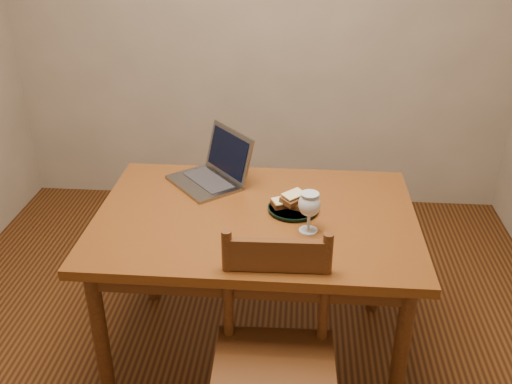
# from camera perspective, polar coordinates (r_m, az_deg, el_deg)

# --- Properties ---
(floor) EXTENTS (3.20, 3.20, 0.02)m
(floor) POSITION_cam_1_polar(r_m,az_deg,el_deg) (2.74, -2.12, -16.40)
(floor) COLOR black
(floor) RESTS_ON ground
(back_wall) EXTENTS (3.20, 0.02, 2.60)m
(back_wall) POSITION_cam_1_polar(r_m,az_deg,el_deg) (3.63, 0.55, 18.13)
(back_wall) COLOR gray
(back_wall) RESTS_ON floor
(table) EXTENTS (1.30, 0.90, 0.74)m
(table) POSITION_cam_1_polar(r_m,az_deg,el_deg) (2.36, -0.04, -4.06)
(table) COLOR #56290E
(table) RESTS_ON floor
(chair) EXTENTS (0.43, 0.41, 0.45)m
(chair) POSITION_cam_1_polar(r_m,az_deg,el_deg) (2.04, 1.86, -15.85)
(chair) COLOR #3B1F0C
(chair) RESTS_ON floor
(plate) EXTENTS (0.21, 0.21, 0.02)m
(plate) POSITION_cam_1_polar(r_m,az_deg,el_deg) (2.34, 3.74, -1.69)
(plate) COLOR black
(plate) RESTS_ON table
(sandwich_cheese) EXTENTS (0.12, 0.10, 0.03)m
(sandwich_cheese) POSITION_cam_1_polar(r_m,az_deg,el_deg) (2.34, 2.91, -1.00)
(sandwich_cheese) COLOR #381E0C
(sandwich_cheese) RESTS_ON plate
(sandwich_tomato) EXTENTS (0.11, 0.09, 0.03)m
(sandwich_tomato) POSITION_cam_1_polar(r_m,az_deg,el_deg) (2.32, 4.74, -1.33)
(sandwich_tomato) COLOR #381E0C
(sandwich_tomato) RESTS_ON plate
(sandwich_top) EXTENTS (0.12, 0.12, 0.03)m
(sandwich_top) POSITION_cam_1_polar(r_m,az_deg,el_deg) (2.32, 3.78, -0.57)
(sandwich_top) COLOR #381E0C
(sandwich_top) RESTS_ON plate
(milk_glass) EXTENTS (0.09, 0.09, 0.17)m
(milk_glass) POSITION_cam_1_polar(r_m,az_deg,el_deg) (2.17, 5.33, -2.03)
(milk_glass) COLOR white
(milk_glass) RESTS_ON table
(laptop) EXTENTS (0.42, 0.42, 0.23)m
(laptop) POSITION_cam_1_polar(r_m,az_deg,el_deg) (2.57, -4.09, 2.34)
(laptop) COLOR slate
(laptop) RESTS_ON table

